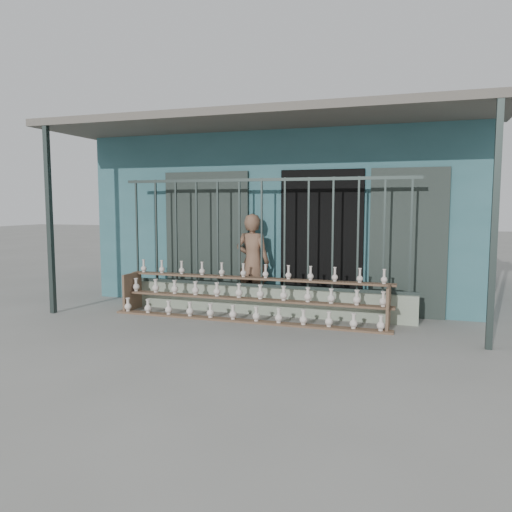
% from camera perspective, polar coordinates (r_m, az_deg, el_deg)
% --- Properties ---
extents(ground, '(60.00, 60.00, 0.00)m').
position_cam_1_polar(ground, '(7.21, -2.53, -8.73)').
color(ground, slate).
extents(workshop_building, '(7.40, 6.60, 3.21)m').
position_cam_1_polar(workshop_building, '(11.03, 5.33, 4.88)').
color(workshop_building, '#2F5D64').
rests_on(workshop_building, ground).
extents(parapet_wall, '(5.00, 0.20, 0.45)m').
position_cam_1_polar(parapet_wall, '(8.36, 0.65, -5.09)').
color(parapet_wall, gray).
rests_on(parapet_wall, ground).
extents(security_fence, '(5.00, 0.04, 1.80)m').
position_cam_1_polar(security_fence, '(8.21, 0.66, 2.63)').
color(security_fence, '#283330').
rests_on(security_fence, parapet_wall).
extents(shelf_rack, '(4.50, 0.68, 0.85)m').
position_cam_1_polar(shelf_rack, '(7.97, -0.79, -4.64)').
color(shelf_rack, brown).
rests_on(shelf_rack, ground).
extents(elderly_woman, '(0.64, 0.45, 1.66)m').
position_cam_1_polar(elderly_woman, '(8.58, -0.39, -0.69)').
color(elderly_woman, brown).
rests_on(elderly_woman, ground).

